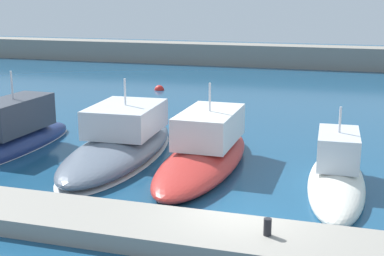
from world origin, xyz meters
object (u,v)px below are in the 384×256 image
Objects in this scene: motorboat_red_third at (205,150)px; dock_bollard at (268,227)px; motorboat_navy_nearest at (13,137)px; motorboat_slate_second at (121,142)px; motorboat_ivory_fourth at (337,175)px; mooring_buoy_red at (159,90)px.

dock_bollard is at bearing -151.58° from motorboat_red_third.
dock_bollard is (11.58, -6.18, 0.15)m from motorboat_navy_nearest.
motorboat_navy_nearest reaches higher than motorboat_slate_second.
motorboat_ivory_fourth is at bearing -100.54° from motorboat_slate_second.
motorboat_slate_second reaches higher than dock_bollard.
mooring_buoy_red is at bearing 35.10° from motorboat_ivory_fourth.
dock_bollard is at bearing -63.52° from mooring_buoy_red.
motorboat_red_third is at bearing -98.63° from motorboat_slate_second.
mooring_buoy_red is 24.12m from dock_bollard.
motorboat_navy_nearest is at bearing 93.61° from motorboat_slate_second.
motorboat_navy_nearest is 15.43m from mooring_buoy_red.
motorboat_navy_nearest is at bearing 91.36° from motorboat_red_third.
mooring_buoy_red is 1.50× the size of dock_bollard.
motorboat_red_third reaches higher than mooring_buoy_red.
motorboat_red_third is 4.88m from motorboat_ivory_fourth.
motorboat_slate_second is (4.66, 0.50, 0.02)m from motorboat_navy_nearest.
motorboat_slate_second is at bearing 84.46° from motorboat_red_third.
motorboat_ivory_fourth is (4.81, -0.80, -0.25)m from motorboat_red_third.
motorboat_slate_second is at bearing -75.59° from mooring_buoy_red.
motorboat_red_third is at bearing -86.75° from motorboat_navy_nearest.
motorboat_slate_second is 3.63m from motorboat_red_third.
motorboat_red_third is 1.21× the size of motorboat_ivory_fourth.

